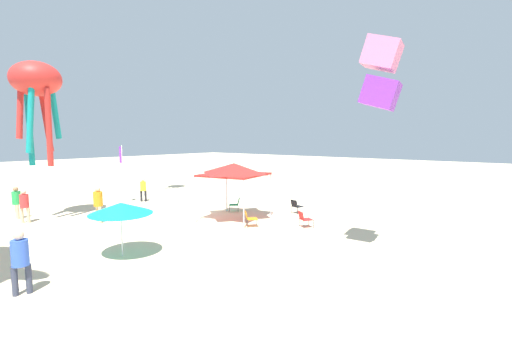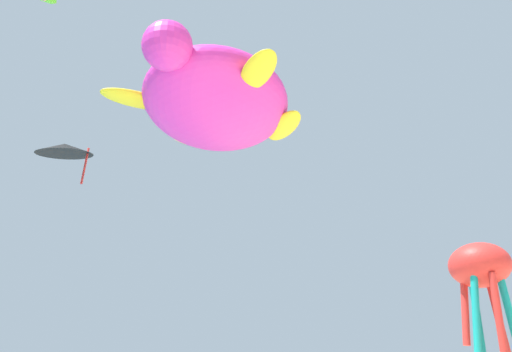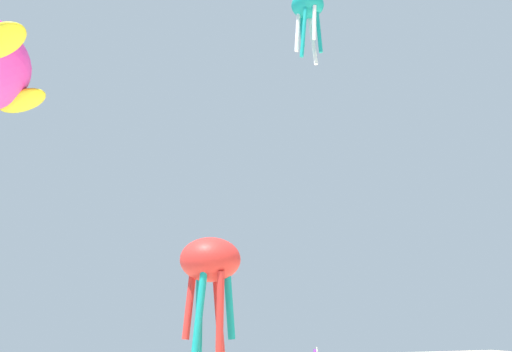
# 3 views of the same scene
# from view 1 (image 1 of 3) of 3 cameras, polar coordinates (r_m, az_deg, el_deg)

# --- Properties ---
(ground) EXTENTS (120.00, 120.00, 0.10)m
(ground) POSITION_cam_1_polar(r_m,az_deg,el_deg) (20.63, -10.77, -6.33)
(ground) COLOR beige
(canopy_tent) EXTENTS (3.55, 3.66, 3.05)m
(canopy_tent) POSITION_cam_1_polar(r_m,az_deg,el_deg) (18.82, -3.57, 1.05)
(canopy_tent) COLOR #B7B7BC
(canopy_tent) RESTS_ON ground
(beach_umbrella) EXTENTS (2.30, 2.30, 2.07)m
(beach_umbrella) POSITION_cam_1_polar(r_m,az_deg,el_deg) (13.85, -21.13, -4.90)
(beach_umbrella) COLOR silver
(beach_umbrella) RESTS_ON ground
(folding_chair_near_cooler) EXTENTS (0.77, 0.80, 0.82)m
(folding_chair_near_cooler) POSITION_cam_1_polar(r_m,az_deg,el_deg) (17.50, 7.84, -6.79)
(folding_chair_near_cooler) COLOR black
(folding_chair_near_cooler) RESTS_ON ground
(folding_chair_right_of_tent) EXTENTS (0.80, 0.81, 0.82)m
(folding_chair_right_of_tent) POSITION_cam_1_polar(r_m,az_deg,el_deg) (17.48, -1.04, -6.75)
(folding_chair_right_of_tent) COLOR black
(folding_chair_right_of_tent) RESTS_ON ground
(folding_chair_facing_ocean) EXTENTS (0.66, 0.74, 0.82)m
(folding_chair_facing_ocean) POSITION_cam_1_polar(r_m,az_deg,el_deg) (20.61, 6.57, -4.78)
(folding_chair_facing_ocean) COLOR black
(folding_chair_facing_ocean) RESTS_ON ground
(folding_chair_left_of_tent) EXTENTS (0.81, 0.80, 0.82)m
(folding_chair_left_of_tent) POSITION_cam_1_polar(r_m,az_deg,el_deg) (21.10, -3.32, -4.49)
(folding_chair_left_of_tent) COLOR black
(folding_chair_left_of_tent) RESTS_ON ground
(cooler_box) EXTENTS (0.74, 0.67, 0.40)m
(cooler_box) POSITION_cam_1_polar(r_m,az_deg,el_deg) (21.04, -9.48, -5.36)
(cooler_box) COLOR white
(cooler_box) RESTS_ON ground
(banner_flag) EXTENTS (0.36, 0.06, 3.93)m
(banner_flag) POSITION_cam_1_polar(r_m,az_deg,el_deg) (24.91, -20.95, 1.13)
(banner_flag) COLOR silver
(banner_flag) RESTS_ON ground
(person_near_umbrella) EXTENTS (0.42, 0.42, 1.76)m
(person_near_umbrella) POSITION_cam_1_polar(r_m,az_deg,el_deg) (21.75, -33.51, -3.72)
(person_near_umbrella) COLOR #C6B28C
(person_near_umbrella) RESTS_ON ground
(person_beachcomber) EXTENTS (0.51, 0.45, 1.91)m
(person_beachcomber) POSITION_cam_1_polar(r_m,az_deg,el_deg) (19.97, -24.29, -3.77)
(person_beachcomber) COLOR #C6B28C
(person_beachcomber) RESTS_ON ground
(person_kite_handler) EXTENTS (0.39, 0.39, 1.63)m
(person_kite_handler) POSITION_cam_1_polar(r_m,az_deg,el_deg) (25.45, -17.87, -1.84)
(person_kite_handler) COLOR black
(person_kite_handler) RESTS_ON ground
(person_far_stroller) EXTENTS (0.47, 0.42, 1.78)m
(person_far_stroller) POSITION_cam_1_polar(r_m,az_deg,el_deg) (23.04, -34.40, -3.24)
(person_far_stroller) COLOR #C6B28C
(person_far_stroller) RESTS_ON ground
(person_by_tent) EXTENTS (0.44, 0.48, 1.86)m
(person_by_tent) POSITION_cam_1_polar(r_m,az_deg,el_deg) (12.01, -33.99, -10.87)
(person_by_tent) COLOR #33384C
(person_by_tent) RESTS_ON ground
(kite_octopus_red) EXTENTS (2.40, 2.40, 5.34)m
(kite_octopus_red) POSITION_cam_1_polar(r_m,az_deg,el_deg) (21.64, -32.14, 12.47)
(kite_octopus_red) COLOR red
(kite_box_pink) EXTENTS (1.50, 1.31, 2.59)m
(kite_box_pink) POSITION_cam_1_polar(r_m,az_deg,el_deg) (13.48, 19.69, 15.38)
(kite_box_pink) COLOR pink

